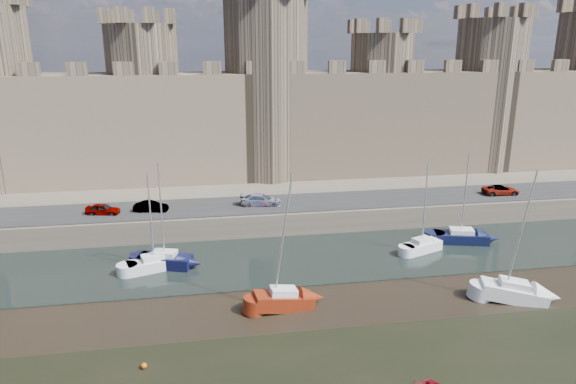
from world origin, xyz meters
name	(u,v)px	position (x,y,z in m)	size (l,w,h in m)	color
water_channel	(279,260)	(0.00, 24.00, 0.04)	(160.00, 12.00, 0.08)	black
quay	(246,164)	(0.00, 60.00, 1.25)	(160.00, 60.00, 2.50)	#4C443A
road	(266,204)	(0.00, 34.00, 2.55)	(160.00, 7.00, 0.10)	black
castle	(248,109)	(-0.64, 48.00, 11.67)	(108.50, 11.00, 29.00)	#42382B
car_0	(103,209)	(-17.69, 33.35, 3.11)	(1.45, 3.59, 1.22)	gray
car_1	(151,207)	(-12.69, 33.44, 3.10)	(1.28, 3.66, 1.21)	gray
car_2	(261,200)	(-0.63, 33.74, 3.17)	(1.87, 4.61, 1.34)	gray
car_3	(501,190)	(28.56, 33.22, 3.10)	(2.01, 4.35, 1.21)	gray
sailboat_0	(154,263)	(-11.72, 23.64, 0.73)	(5.23, 3.33, 9.13)	silver
sailboat_1	(165,260)	(-10.78, 24.05, 0.79)	(5.30, 3.35, 9.92)	black
sailboat_2	(422,245)	(14.41, 23.60, 0.75)	(4.48, 3.03, 9.01)	white
sailboat_3	(461,236)	(19.47, 25.26, 0.74)	(5.75, 3.41, 9.45)	black
sailboat_4	(283,299)	(-1.07, 14.61, 0.80)	(4.89, 2.33, 11.04)	maroon
sailboat_5	(513,291)	(17.59, 12.85, 0.78)	(5.48, 3.54, 11.04)	silver
buoy_1	(144,366)	(-11.17, 8.35, 0.20)	(0.40, 0.40, 0.40)	#CE5009
buoy_3	(541,301)	(19.59, 12.00, 0.21)	(0.42, 0.42, 0.42)	#CD5C09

